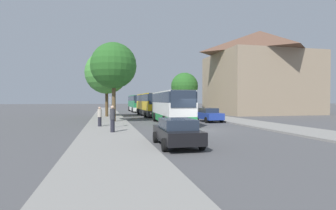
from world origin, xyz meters
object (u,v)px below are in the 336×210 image
(bus_middle, at_px, (150,104))
(parked_car_left_curb, at_px, (177,132))
(pedestrian_waiting_far, at_px, (100,116))
(tree_left_far, at_px, (107,73))
(pedestrian_waiting_near, at_px, (113,119))
(tree_left_near, at_px, (114,66))
(bus_stop_sign, at_px, (110,108))
(bus_rear, at_px, (137,103))
(bus_front, at_px, (171,107))
(tree_right_near, at_px, (185,86))
(parked_car_right_near, at_px, (209,115))

(bus_middle, xyz_separation_m, parked_car_left_curb, (-2.92, -26.08, -1.02))
(pedestrian_waiting_far, distance_m, tree_left_far, 14.77)
(pedestrian_waiting_near, distance_m, tree_left_near, 10.69)
(bus_stop_sign, distance_m, pedestrian_waiting_near, 2.94)
(tree_left_near, distance_m, tree_left_far, 8.76)
(pedestrian_waiting_near, relative_size, tree_left_near, 0.22)
(bus_rear, distance_m, tree_left_near, 27.08)
(bus_front, xyz_separation_m, pedestrian_waiting_near, (-5.97, -7.05, -0.63))
(tree_left_near, bearing_deg, pedestrian_waiting_near, -92.30)
(bus_rear, bearing_deg, tree_right_near, -55.05)
(bus_rear, relative_size, pedestrian_waiting_near, 6.26)
(bus_middle, distance_m, pedestrian_waiting_far, 17.54)
(parked_car_right_near, relative_size, pedestrian_waiting_near, 2.22)
(pedestrian_waiting_near, height_order, tree_right_near, tree_right_near)
(pedestrian_waiting_far, bearing_deg, pedestrian_waiting_near, 5.76)
(bus_rear, relative_size, bus_stop_sign, 4.58)
(bus_front, distance_m, bus_rear, 28.62)
(bus_front, xyz_separation_m, tree_left_near, (-5.59, 2.44, 4.27))
(parked_car_left_curb, height_order, tree_left_far, tree_left_far)
(tree_left_far, relative_size, tree_right_near, 1.26)
(bus_stop_sign, xyz_separation_m, tree_left_near, (0.48, 6.62, 4.28))
(tree_left_near, bearing_deg, parked_car_left_curb, -79.75)
(tree_left_near, bearing_deg, bus_middle, 62.75)
(pedestrian_waiting_far, xyz_separation_m, tree_right_near, (14.04, 21.11, 3.84))
(bus_front, relative_size, tree_left_far, 1.16)
(bus_rear, xyz_separation_m, parked_car_left_curb, (-2.74, -41.29, -1.03))
(pedestrian_waiting_near, bearing_deg, bus_rear, -147.88)
(pedestrian_waiting_far, relative_size, tree_right_near, 0.24)
(bus_front, height_order, parked_car_left_curb, bus_front)
(bus_rear, distance_m, pedestrian_waiting_near, 36.16)
(bus_front, bearing_deg, bus_stop_sign, -143.26)
(bus_middle, xyz_separation_m, tree_left_far, (-6.34, -2.25, 4.37))
(pedestrian_waiting_near, bearing_deg, tree_left_far, -137.60)
(parked_car_left_curb, relative_size, parked_car_right_near, 1.04)
(pedestrian_waiting_far, relative_size, tree_left_far, 0.19)
(bus_middle, relative_size, parked_car_left_curb, 2.78)
(bus_front, height_order, pedestrian_waiting_near, bus_front)
(parked_car_right_near, xyz_separation_m, tree_right_near, (2.50, 17.24, 4.05))
(bus_middle, height_order, parked_car_right_near, bus_middle)
(bus_middle, bearing_deg, parked_car_left_curb, -96.83)
(pedestrian_waiting_near, xyz_separation_m, tree_left_far, (-0.31, 18.22, 5.05))
(parked_car_left_curb, height_order, pedestrian_waiting_near, pedestrian_waiting_near)
(tree_left_far, bearing_deg, bus_stop_sign, -89.25)
(pedestrian_waiting_far, xyz_separation_m, tree_left_near, (1.34, 5.09, 5.01))
(bus_front, relative_size, pedestrian_waiting_near, 5.57)
(tree_right_near, bearing_deg, bus_middle, -144.42)
(bus_rear, xyz_separation_m, bus_stop_sign, (-5.96, -32.80, -0.06))
(bus_stop_sign, relative_size, tree_left_far, 0.28)
(bus_middle, distance_m, bus_rear, 15.20)
(pedestrian_waiting_near, height_order, tree_left_near, tree_left_near)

